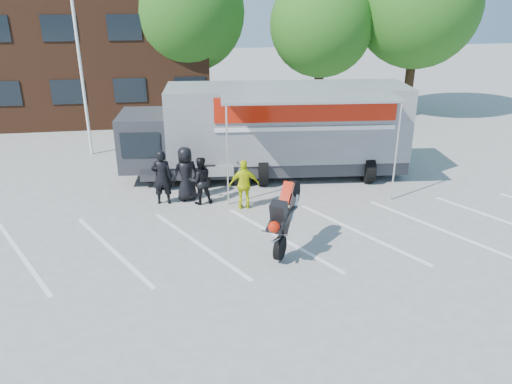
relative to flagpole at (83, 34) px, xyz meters
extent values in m
plane|color=#A0A09B|center=(6.24, -10.00, -5.05)|extent=(100.00, 100.00, 0.00)
cube|color=white|center=(6.24, -9.00, -5.05)|extent=(18.09, 13.33, 0.01)
cube|color=#4F2A19|center=(-3.76, 8.00, -1.55)|extent=(18.00, 8.00, 7.00)
cylinder|color=white|center=(-0.26, 0.00, -1.05)|extent=(0.12, 0.12, 8.00)
cylinder|color=#382314|center=(4.24, 6.00, -3.43)|extent=(0.50, 0.50, 3.24)
sphere|color=#214D13|center=(4.24, 6.00, 0.53)|extent=(6.12, 6.12, 6.12)
cylinder|color=#382314|center=(11.24, 5.00, -3.61)|extent=(0.50, 0.50, 2.88)
sphere|color=#214D13|center=(11.24, 5.00, -0.09)|extent=(5.44, 5.44, 5.44)
cylinder|color=#382314|center=(16.24, 4.50, -3.34)|extent=(0.50, 0.50, 3.42)
sphere|color=#214D13|center=(16.24, 4.50, 0.84)|extent=(6.46, 6.46, 6.46)
imported|color=black|center=(3.79, -5.70, -4.12)|extent=(1.08, 0.92, 1.88)
imported|color=black|center=(3.00, -5.91, -4.11)|extent=(0.72, 0.50, 1.88)
imported|color=black|center=(4.25, -6.09, -4.24)|extent=(0.88, 0.74, 1.63)
imported|color=#D6E10B|center=(5.65, -6.71, -4.22)|extent=(1.00, 0.46, 1.66)
camera|label=1|loc=(3.82, -21.70, 1.74)|focal=35.00mm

